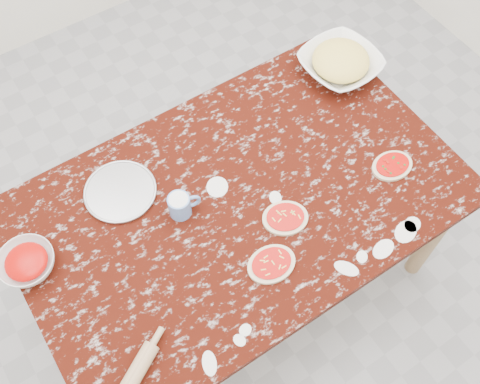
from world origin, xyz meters
name	(u,v)px	position (x,y,z in m)	size (l,w,h in m)	color
ground	(240,276)	(0.00, 0.00, 0.00)	(4.00, 4.00, 0.00)	gray
worktable	(240,210)	(0.00, 0.00, 0.67)	(1.60, 1.00, 0.75)	black
pizza_tray	(120,192)	(-0.35, 0.26, 0.76)	(0.26, 0.26, 0.01)	#B2B2B7
sauce_bowl	(27,263)	(-0.74, 0.17, 0.78)	(0.19, 0.19, 0.06)	white
cheese_bowl	(340,64)	(0.68, 0.29, 0.79)	(0.31, 0.31, 0.08)	white
flour_mug	(180,205)	(-0.20, 0.07, 0.80)	(0.12, 0.08, 0.09)	#628CD1
pizza_left	(271,264)	(-0.05, -0.27, 0.76)	(0.18, 0.15, 0.02)	beige
pizza_mid	(285,218)	(0.09, -0.16, 0.76)	(0.20, 0.19, 0.02)	beige
pizza_right	(392,166)	(0.55, -0.20, 0.76)	(0.17, 0.14, 0.02)	beige
rolling_pin	(130,383)	(-0.63, -0.36, 0.78)	(0.05, 0.05, 0.26)	tan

